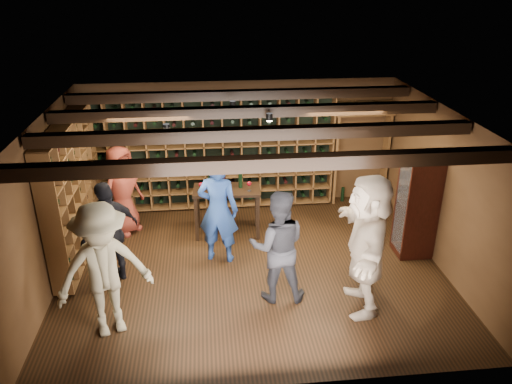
{
  "coord_description": "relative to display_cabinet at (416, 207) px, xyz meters",
  "views": [
    {
      "loc": [
        -0.66,
        -6.79,
        4.44
      ],
      "look_at": [
        0.08,
        0.2,
        1.25
      ],
      "focal_mm": 35.0,
      "sensor_mm": 36.0,
      "label": 1
    }
  ],
  "objects": [
    {
      "name": "guest_red_floral",
      "position": [
        -4.89,
        1.27,
        -0.04
      ],
      "size": [
        0.89,
        0.95,
        1.64
      ],
      "primitive_type": "imported",
      "rotation": [
        0.0,
        0.0,
        0.94
      ],
      "color": "maroon",
      "rests_on": "ground"
    },
    {
      "name": "man_blue_shirt",
      "position": [
        -3.23,
        0.14,
        0.04
      ],
      "size": [
        0.75,
        0.59,
        1.79
      ],
      "primitive_type": "imported",
      "rotation": [
        0.0,
        0.0,
        2.87
      ],
      "color": "navy",
      "rests_on": "ground"
    },
    {
      "name": "wine_rack_back",
      "position": [
        -3.24,
        2.13,
        0.29
      ],
      "size": [
        4.65,
        0.3,
        2.2
      ],
      "color": "brown",
      "rests_on": "ground"
    },
    {
      "name": "guest_beige",
      "position": [
        -1.27,
        -1.32,
        0.16
      ],
      "size": [
        0.86,
        1.94,
        2.02
      ],
      "primitive_type": "imported",
      "rotation": [
        0.0,
        0.0,
        4.57
      ],
      "color": "tan",
      "rests_on": "ground"
    },
    {
      "name": "room_shell",
      "position": [
        -2.71,
        -0.15,
        1.56
      ],
      "size": [
        6.0,
        6.0,
        6.0
      ],
      "color": "#4D311A",
      "rests_on": "ground"
    },
    {
      "name": "display_cabinet",
      "position": [
        0.0,
        0.0,
        0.0
      ],
      "size": [
        0.55,
        0.5,
        1.75
      ],
      "color": "black",
      "rests_on": "ground"
    },
    {
      "name": "tasting_table",
      "position": [
        -3.05,
        1.0,
        -0.08
      ],
      "size": [
        1.2,
        0.65,
        1.16
      ],
      "rotation": [
        0.0,
        0.0,
        -0.05
      ],
      "color": "black",
      "rests_on": "ground"
    },
    {
      "name": "man_grey_suit",
      "position": [
        -2.43,
        -0.99,
        -0.01
      ],
      "size": [
        0.88,
        0.71,
        1.69
      ],
      "primitive_type": "imported",
      "rotation": [
        0.0,
        0.0,
        3.05
      ],
      "color": "black",
      "rests_on": "ground"
    },
    {
      "name": "ground",
      "position": [
        -2.71,
        -0.2,
        -0.86
      ],
      "size": [
        6.0,
        6.0,
        0.0
      ],
      "primitive_type": "plane",
      "color": "black",
      "rests_on": "ground"
    },
    {
      "name": "crate_shelf",
      "position": [
        -0.31,
        2.12,
        0.71
      ],
      "size": [
        1.2,
        0.32,
        2.07
      ],
      "color": "brown",
      "rests_on": "ground"
    },
    {
      "name": "guest_woman_black",
      "position": [
        -4.85,
        -0.31,
        -0.03
      ],
      "size": [
        0.98,
        0.95,
        1.65
      ],
      "primitive_type": "imported",
      "rotation": [
        0.0,
        0.0,
        3.9
      ],
      "color": "black",
      "rests_on": "ground"
    },
    {
      "name": "wine_rack_left",
      "position": [
        -5.54,
        0.62,
        0.29
      ],
      "size": [
        0.3,
        2.65,
        2.2
      ],
      "color": "brown",
      "rests_on": "ground"
    },
    {
      "name": "guest_khaki",
      "position": [
        -4.73,
        -1.5,
        0.08
      ],
      "size": [
        1.38,
        1.08,
        1.87
      ],
      "primitive_type": "imported",
      "rotation": [
        0.0,
        0.0,
        0.36
      ],
      "color": "#857A5B",
      "rests_on": "ground"
    }
  ]
}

